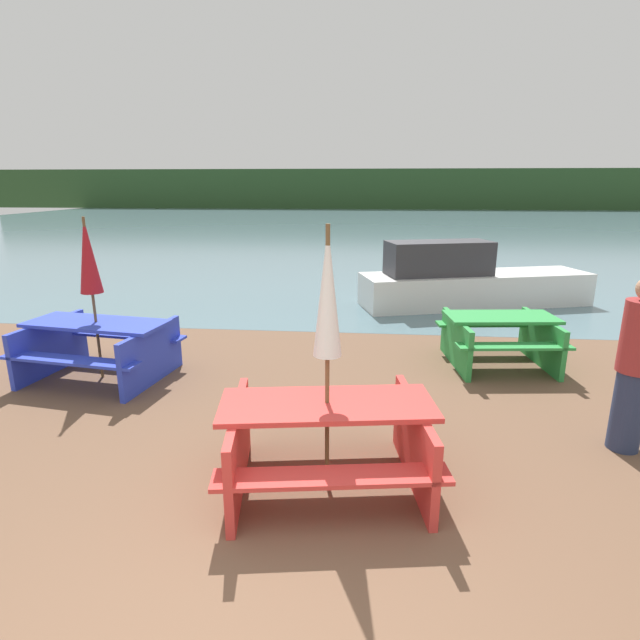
% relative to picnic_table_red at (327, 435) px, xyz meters
% --- Properties ---
extents(water, '(60.00, 50.00, 0.00)m').
position_rel_picnic_table_red_xyz_m(water, '(-0.40, 29.57, -0.46)').
color(water, slate).
rests_on(water, ground_plane).
extents(far_treeline, '(80.00, 1.60, 4.00)m').
position_rel_picnic_table_red_xyz_m(far_treeline, '(-0.40, 49.57, 1.54)').
color(far_treeline, '#284723').
rests_on(far_treeline, water).
extents(picnic_table_red, '(1.97, 1.63, 0.77)m').
position_rel_picnic_table_red_xyz_m(picnic_table_red, '(0.00, 0.00, 0.00)').
color(picnic_table_red, red).
rests_on(picnic_table_red, ground_plane).
extents(picnic_table_blue, '(2.02, 1.63, 0.78)m').
position_rel_picnic_table_red_xyz_m(picnic_table_blue, '(-3.23, 2.18, 0.01)').
color(picnic_table_blue, blue).
rests_on(picnic_table_blue, ground_plane).
extents(picnic_table_green, '(1.65, 1.53, 0.73)m').
position_rel_picnic_table_red_xyz_m(picnic_table_green, '(2.20, 3.20, -0.02)').
color(picnic_table_green, green).
rests_on(picnic_table_green, ground_plane).
extents(umbrella_crimson, '(0.28, 0.28, 2.13)m').
position_rel_picnic_table_red_xyz_m(umbrella_crimson, '(-3.23, 2.18, 1.17)').
color(umbrella_crimson, brown).
rests_on(umbrella_crimson, ground_plane).
extents(umbrella_white, '(0.23, 0.23, 2.24)m').
position_rel_picnic_table_red_xyz_m(umbrella_white, '(0.00, 0.00, 1.22)').
color(umbrella_white, brown).
rests_on(umbrella_white, ground_plane).
extents(boat, '(5.02, 2.51, 1.38)m').
position_rel_picnic_table_red_xyz_m(boat, '(2.42, 6.89, 0.05)').
color(boat, silver).
rests_on(boat, water).
extents(person, '(0.34, 0.34, 1.72)m').
position_rel_picnic_table_red_xyz_m(person, '(2.86, 0.88, 0.40)').
color(person, '#283351').
rests_on(person, ground_plane).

